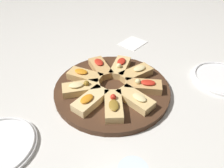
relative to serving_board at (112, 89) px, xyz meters
name	(u,v)px	position (x,y,z in m)	size (l,w,h in m)	color
ground_plane	(112,91)	(0.00, 0.00, -0.01)	(3.00, 3.00, 0.00)	silver
serving_board	(112,89)	(0.00, 0.00, 0.00)	(0.40, 0.40, 0.02)	#422819
focaccia_slice_0	(113,105)	(0.08, 0.07, 0.03)	(0.13, 0.12, 0.04)	#DBB775
focaccia_slice_1	(135,99)	(0.01, 0.11, 0.02)	(0.07, 0.13, 0.04)	#DBB775
focaccia_slice_2	(143,86)	(-0.06, 0.09, 0.03)	(0.11, 0.13, 0.04)	tan
focaccia_slice_3	(136,73)	(-0.10, 0.03, 0.02)	(0.13, 0.09, 0.04)	tan
focaccia_slice_4	(120,67)	(-0.10, -0.04, 0.03)	(0.14, 0.10, 0.04)	#DBB775
focaccia_slice_5	(100,68)	(-0.05, -0.10, 0.02)	(0.10, 0.14, 0.04)	tan
focaccia_slice_6	(85,76)	(0.03, -0.10, 0.02)	(0.09, 0.13, 0.04)	tan
focaccia_slice_7	(81,88)	(0.08, -0.06, 0.03)	(0.13, 0.12, 0.04)	#DBB775
focaccia_slice_8	(91,101)	(0.11, 0.00, 0.02)	(0.13, 0.06, 0.04)	#E5C689
plate_left	(221,78)	(-0.32, 0.27, 0.00)	(0.21, 0.21, 0.02)	white
napkin_stack	(133,43)	(-0.33, -0.15, -0.01)	(0.11, 0.10, 0.01)	white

